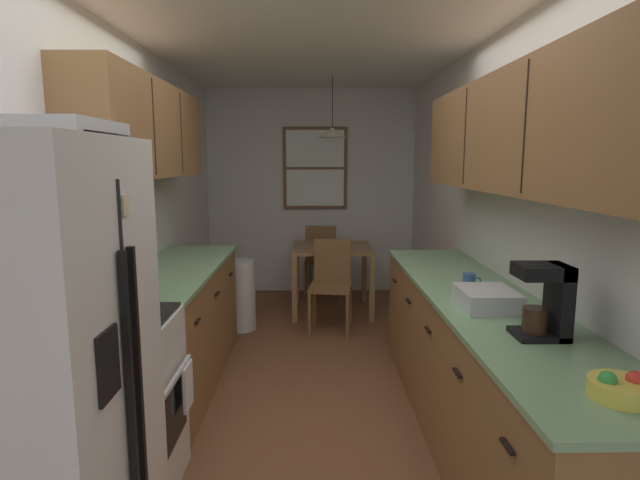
# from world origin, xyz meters

# --- Properties ---
(ground_plane) EXTENTS (12.00, 12.00, 0.00)m
(ground_plane) POSITION_xyz_m (0.00, 1.00, 0.00)
(ground_plane) COLOR brown
(wall_left) EXTENTS (0.10, 9.00, 2.55)m
(wall_left) POSITION_xyz_m (-1.35, 1.00, 1.27)
(wall_left) COLOR silver
(wall_left) RESTS_ON ground
(wall_right) EXTENTS (0.10, 9.00, 2.55)m
(wall_right) POSITION_xyz_m (1.35, 1.00, 1.27)
(wall_right) COLOR silver
(wall_right) RESTS_ON ground
(wall_back) EXTENTS (4.40, 0.10, 2.55)m
(wall_back) POSITION_xyz_m (0.00, 3.65, 1.27)
(wall_back) COLOR silver
(wall_back) RESTS_ON ground
(ceiling_slab) EXTENTS (4.40, 9.00, 0.08)m
(ceiling_slab) POSITION_xyz_m (0.00, 1.00, 2.59)
(ceiling_slab) COLOR white
(refrigerator) EXTENTS (0.71, 0.78, 1.76)m
(refrigerator) POSITION_xyz_m (-0.96, -1.19, 0.88)
(refrigerator) COLOR white
(refrigerator) RESTS_ON ground
(stove_range) EXTENTS (0.66, 0.61, 1.10)m
(stove_range) POSITION_xyz_m (-0.99, -0.47, 0.47)
(stove_range) COLOR white
(stove_range) RESTS_ON ground
(microwave_over_range) EXTENTS (0.39, 0.60, 0.32)m
(microwave_over_range) POSITION_xyz_m (-1.11, -0.47, 1.70)
(microwave_over_range) COLOR silver
(counter_left) EXTENTS (0.64, 1.97, 0.90)m
(counter_left) POSITION_xyz_m (-1.00, 0.82, 0.45)
(counter_left) COLOR olive
(counter_left) RESTS_ON ground
(upper_cabinets_left) EXTENTS (0.33, 2.05, 0.65)m
(upper_cabinets_left) POSITION_xyz_m (-1.14, 0.77, 1.88)
(upper_cabinets_left) COLOR olive
(counter_right) EXTENTS (0.64, 3.08, 0.90)m
(counter_right) POSITION_xyz_m (1.00, -0.02, 0.45)
(counter_right) COLOR olive
(counter_right) RESTS_ON ground
(upper_cabinets_right) EXTENTS (0.33, 2.76, 0.65)m
(upper_cabinets_right) POSITION_xyz_m (1.14, -0.07, 1.82)
(upper_cabinets_right) COLOR olive
(dining_table) EXTENTS (0.86, 0.84, 0.74)m
(dining_table) POSITION_xyz_m (0.23, 2.67, 0.62)
(dining_table) COLOR olive
(dining_table) RESTS_ON ground
(dining_chair_near) EXTENTS (0.45, 0.45, 0.90)m
(dining_chair_near) POSITION_xyz_m (0.20, 2.04, 0.50)
(dining_chair_near) COLOR brown
(dining_chair_near) RESTS_ON ground
(dining_chair_far) EXTENTS (0.44, 0.44, 0.90)m
(dining_chair_far) POSITION_xyz_m (0.13, 3.30, 0.50)
(dining_chair_far) COLOR brown
(dining_chair_far) RESTS_ON ground
(pendant_light) EXTENTS (0.30, 0.30, 0.63)m
(pendant_light) POSITION_xyz_m (0.23, 2.67, 1.97)
(pendant_light) COLOR black
(back_window) EXTENTS (0.80, 0.05, 1.02)m
(back_window) POSITION_xyz_m (0.05, 3.58, 1.58)
(back_window) COLOR brown
(trash_bin) EXTENTS (0.30, 0.30, 0.70)m
(trash_bin) POSITION_xyz_m (-0.70, 2.07, 0.35)
(trash_bin) COLOR silver
(trash_bin) RESTS_ON ground
(storage_canister) EXTENTS (0.12, 0.12, 0.16)m
(storage_canister) POSITION_xyz_m (-1.00, 0.12, 0.98)
(storage_canister) COLOR #265999
(storage_canister) RESTS_ON counter_left
(dish_towel) EXTENTS (0.02, 0.16, 0.24)m
(dish_towel) POSITION_xyz_m (-0.64, -0.32, 0.50)
(dish_towel) COLOR white
(coffee_maker) EXTENTS (0.22, 0.18, 0.33)m
(coffee_maker) POSITION_xyz_m (1.05, -0.70, 1.07)
(coffee_maker) COLOR black
(coffee_maker) RESTS_ON counter_right
(mug_by_coffeemaker) EXTENTS (0.11, 0.08, 0.11)m
(mug_by_coffeemaker) POSITION_xyz_m (0.96, 0.11, 0.95)
(mug_by_coffeemaker) COLOR #335999
(mug_by_coffeemaker) RESTS_ON counter_right
(fruit_bowl) EXTENTS (0.21, 0.21, 0.09)m
(fruit_bowl) POSITION_xyz_m (1.03, -1.29, 0.94)
(fruit_bowl) COLOR #E5D14C
(fruit_bowl) RESTS_ON counter_right
(dish_rack) EXTENTS (0.28, 0.34, 0.10)m
(dish_rack) POSITION_xyz_m (0.94, -0.25, 0.95)
(dish_rack) COLOR silver
(dish_rack) RESTS_ON counter_right
(table_serving_bowl) EXTENTS (0.17, 0.17, 0.06)m
(table_serving_bowl) POSITION_xyz_m (0.17, 2.65, 0.77)
(table_serving_bowl) COLOR #4C7299
(table_serving_bowl) RESTS_ON dining_table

